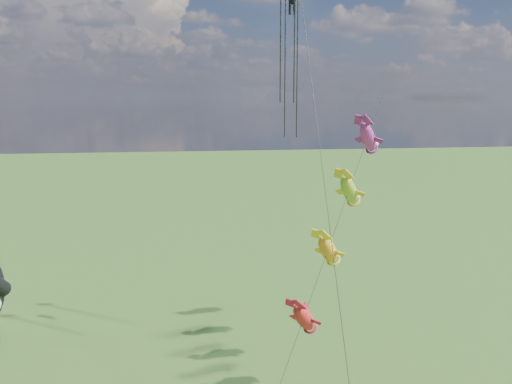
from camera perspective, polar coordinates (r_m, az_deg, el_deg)
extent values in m
cylinder|color=black|center=(32.47, 7.60, -4.63)|extent=(10.17, 12.18, 15.87)
ellipsoid|color=red|center=(30.52, 4.81, -12.39)|extent=(2.18, 2.38, 2.39)
ellipsoid|color=red|center=(32.13, 7.21, -5.74)|extent=(2.18, 2.38, 2.39)
ellipsoid|color=green|center=(34.19, 9.30, 0.20)|extent=(2.18, 2.38, 2.39)
ellipsoid|color=#D833A3|center=(36.60, 11.13, 5.41)|extent=(2.18, 2.38, 2.39)
cylinder|color=black|center=(25.59, 6.68, 2.14)|extent=(0.83, 17.07, 25.10)
cylinder|color=black|center=(30.79, 2.51, 16.95)|extent=(0.08, 0.08, 9.02)
cylinder|color=black|center=(30.94, 3.88, 16.90)|extent=(0.08, 0.08, 9.02)
cylinder|color=black|center=(33.74, 2.95, 13.01)|extent=(0.08, 0.08, 9.23)
cylinder|color=black|center=(33.90, 4.13, 12.98)|extent=(0.08, 0.08, 9.23)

